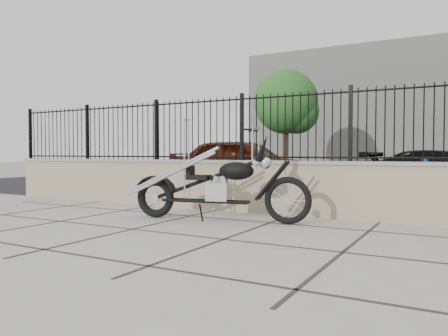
% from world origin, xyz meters
% --- Properties ---
extents(ground_plane, '(90.00, 90.00, 0.00)m').
position_xyz_m(ground_plane, '(0.00, 0.00, 0.00)').
color(ground_plane, '#99968E').
rests_on(ground_plane, ground).
extents(parking_lot, '(30.00, 30.00, 0.00)m').
position_xyz_m(parking_lot, '(0.00, 12.50, 0.00)').
color(parking_lot, black).
rests_on(parking_lot, ground).
extents(retaining_wall, '(14.00, 0.36, 0.96)m').
position_xyz_m(retaining_wall, '(0.00, 2.50, 0.48)').
color(retaining_wall, gray).
rests_on(retaining_wall, ground_plane).
extents(iron_fence, '(14.00, 0.08, 1.20)m').
position_xyz_m(iron_fence, '(0.00, 2.50, 1.56)').
color(iron_fence, black).
rests_on(iron_fence, retaining_wall).
extents(background_building, '(22.00, 6.00, 8.00)m').
position_xyz_m(background_building, '(0.00, 26.50, 4.00)').
color(background_building, beige).
rests_on(background_building, ground_plane).
extents(chopper_motorcycle, '(2.86, 1.00, 1.69)m').
position_xyz_m(chopper_motorcycle, '(-0.86, 1.27, 0.84)').
color(chopper_motorcycle, black).
rests_on(chopper_motorcycle, ground_plane).
extents(car_red, '(4.53, 1.83, 1.54)m').
position_xyz_m(car_red, '(-3.04, 6.65, 0.77)').
color(car_red, '#3D1308').
rests_on(car_red, parking_lot).
extents(car_black, '(4.21, 2.10, 1.17)m').
position_xyz_m(car_black, '(2.23, 7.65, 0.59)').
color(car_black, black).
rests_on(car_black, parking_lot).
extents(bollard_a, '(0.11, 0.11, 0.85)m').
position_xyz_m(bollard_a, '(-2.89, 5.12, 0.43)').
color(bollard_a, blue).
rests_on(bollard_a, ground_plane).
extents(bollard_b, '(0.15, 0.15, 1.01)m').
position_xyz_m(bollard_b, '(1.93, 5.18, 0.51)').
color(bollard_b, '#0B14AF').
rests_on(bollard_b, ground_plane).
extents(tree_left, '(3.22, 3.22, 5.43)m').
position_xyz_m(tree_left, '(-5.30, 15.99, 3.80)').
color(tree_left, '#382619').
rests_on(tree_left, ground_plane).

